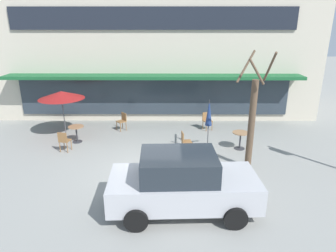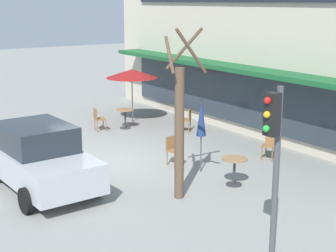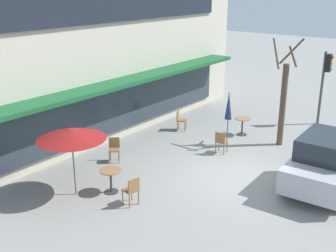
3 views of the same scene
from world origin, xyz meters
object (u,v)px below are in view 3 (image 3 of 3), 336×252
patio_umbrella_cream_folded (229,106)px  cafe_table_streetside (242,123)px  street_tree (283,100)px  cafe_table_near_wall (111,177)px  cafe_chair_2 (180,119)px  patio_umbrella_green_folded (71,134)px  parked_sedan (328,161)px  cafe_chair_0 (221,141)px  traffic_light_pole (325,76)px  cafe_chair_3 (114,148)px  cafe_chair_1 (132,189)px

patio_umbrella_cream_folded → cafe_table_streetside: bearing=2.7°
street_tree → cafe_table_near_wall: bearing=160.8°
cafe_chair_2 → street_tree: bearing=-76.0°
patio_umbrella_green_folded → parked_sedan: bearing=-48.1°
cafe_table_near_wall → parked_sedan: size_ratio=0.18×
patio_umbrella_green_folded → cafe_chair_0: (5.66, -1.87, -1.50)m
patio_umbrella_cream_folded → street_tree: bearing=-52.3°
cafe_chair_2 → traffic_light_pole: size_ratio=0.26×
cafe_table_near_wall → traffic_light_pole: size_ratio=0.22×
cafe_chair_0 → cafe_chair_3: same height
patio_umbrella_green_folded → street_tree: (7.97, -3.28, -0.13)m
cafe_chair_0 → cafe_chair_3: bearing=137.9°
cafe_chair_2 → traffic_light_pole: (4.66, -4.70, 1.77)m
cafe_table_streetside → patio_umbrella_green_folded: 8.33m
cafe_chair_1 → cafe_chair_2: bearing=24.3°
cafe_chair_3 → parked_sedan: size_ratio=0.21×
cafe_chair_0 → cafe_chair_2: size_ratio=1.00×
cafe_table_near_wall → parked_sedan: parked_sedan is taller
cafe_table_near_wall → cafe_chair_0: cafe_chair_0 is taller
street_tree → parked_sedan: bearing=-133.7°
cafe_chair_2 → cafe_chair_3: (-4.29, -0.11, 0.00)m
patio_umbrella_cream_folded → patio_umbrella_green_folded: bearing=166.7°
cafe_chair_0 → street_tree: (2.31, -1.41, 1.37)m
patio_umbrella_green_folded → traffic_light_pole: traffic_light_pole is taller
cafe_table_streetside → parked_sedan: parked_sedan is taller
cafe_table_near_wall → cafe_chair_0: (4.88, -1.09, 0.01)m
parked_sedan → traffic_light_pole: (6.18, 2.28, 1.42)m
cafe_table_near_wall → street_tree: (7.19, -2.50, 1.38)m
cafe_chair_3 → patio_umbrella_green_folded: bearing=-161.5°
cafe_chair_1 → traffic_light_pole: traffic_light_pole is taller
patio_umbrella_green_folded → cafe_chair_3: patio_umbrella_green_folded is taller
cafe_chair_3 → parked_sedan: parked_sedan is taller
patio_umbrella_green_folded → patio_umbrella_cream_folded: bearing=-13.3°
patio_umbrella_green_folded → cafe_chair_2: patio_umbrella_green_folded is taller
traffic_light_pole → cafe_chair_1: bearing=170.5°
patio_umbrella_green_folded → street_tree: bearing=-22.4°
cafe_chair_2 → cafe_chair_3: 4.29m
patio_umbrella_cream_folded → cafe_chair_1: patio_umbrella_cream_folded is taller
patio_umbrella_cream_folded → cafe_chair_3: 4.84m
cafe_table_streetside → parked_sedan: bearing=-120.8°
cafe_chair_0 → traffic_light_pole: bearing=-17.3°
traffic_light_pole → cafe_table_near_wall: bearing=164.8°
cafe_chair_2 → street_tree: 4.61m
patio_umbrella_cream_folded → parked_sedan: size_ratio=0.52×
cafe_table_near_wall → street_tree: size_ratio=0.18×
cafe_table_near_wall → cafe_chair_2: cafe_chair_2 is taller
cafe_chair_0 → parked_sedan: 4.15m
cafe_chair_0 → parked_sedan: (-0.28, -4.12, 0.35)m
patio_umbrella_green_folded → cafe_chair_1: patio_umbrella_green_folded is taller
cafe_table_streetside → cafe_chair_2: (-1.15, 2.50, 0.01)m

